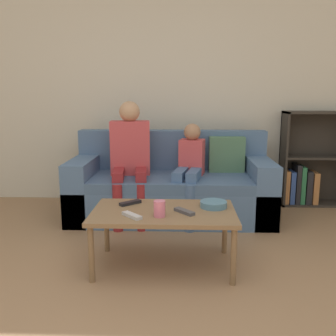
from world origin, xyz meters
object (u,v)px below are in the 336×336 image
Objects in this scene: coffee_table at (164,216)px; tv_remote_1 at (132,215)px; tv_remote_2 at (130,203)px; bookshelf at (310,168)px; tv_remote_0 at (184,211)px; person_child at (189,167)px; snack_bowl at (213,204)px; couch at (172,188)px; cup_near at (159,209)px; person_adult at (130,152)px.

tv_remote_1 reaches higher than coffee_table.
tv_remote_2 is (-0.26, 0.14, 0.05)m from coffee_table.
tv_remote_1 is at bearing -31.12° from tv_remote_2.
bookshelf is 2.35m from tv_remote_2.
tv_remote_0 is 0.44m from tv_remote_2.
person_child reaches higher than snack_bowl.
couch is 12.32× the size of tv_remote_2.
tv_remote_0 is 0.83× the size of snack_bowl.
tv_remote_2 is at bearing 56.19° from tv_remote_1.
tv_remote_0 is at bearing 25.74° from cup_near.
tv_remote_0 is (-1.41, -1.69, 0.02)m from bookshelf.
cup_near is 0.19m from tv_remote_1.
tv_remote_1 is 0.61m from snack_bowl.
bookshelf is 6.51× the size of tv_remote_0.
couch is 1.61m from bookshelf.
tv_remote_0 is (-0.05, -1.08, -0.11)m from person_child.
tv_remote_0 is at bearing -18.91° from coffee_table.
couch is 10.18× the size of snack_bowl.
couch reaches higher than coffee_table.
snack_bowl reaches higher than coffee_table.
snack_bowl is at bearing -68.96° from person_child.
tv_remote_0 is at bearing -84.38° from couch.
person_child is at bearing 46.00° from tv_remote_0.
tv_remote_2 is at bearing 175.17° from snack_bowl.
cup_near reaches higher than tv_remote_1.
tv_remote_0 is at bearing -129.95° from bookshelf.
coffee_table is at bearing -89.44° from person_child.
person_adult is at bearing 54.53° from tv_remote_1.
couch is 18.16× the size of cup_near.
person_adult is (-0.41, -0.07, 0.38)m from couch.
coffee_table is at bearing -7.49° from tv_remote_1.
person_adult is at bearing -173.40° from person_child.
person_child is at bearing 79.29° from cup_near.
couch is 0.32m from person_child.
cup_near is (-0.05, -1.28, 0.18)m from couch.
cup_near is at bearing -99.41° from coffee_table.
tv_remote_1 is at bearing -143.77° from coffee_table.
person_child is at bearing 111.86° from tv_remote_2.
couch is 12.62× the size of tv_remote_1.
tv_remote_2 is at bearing -140.49° from bookshelf.
bookshelf is at bearing 46.44° from coffee_table.
tv_remote_2 is 0.83× the size of snack_bowl.
tv_remote_1 is (-0.20, -0.15, 0.05)m from coffee_table.
coffee_table is at bearing -76.33° from person_adult.
person_child is (0.58, -0.05, -0.13)m from person_adult.
person_child is at bearing 99.61° from snack_bowl.
tv_remote_1 is (-1.76, -1.79, 0.02)m from bookshelf.
snack_bowl is (0.33, -1.06, 0.15)m from couch.
bookshelf is at bearing 52.14° from snack_bowl.
person_adult reaches higher than snack_bowl.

